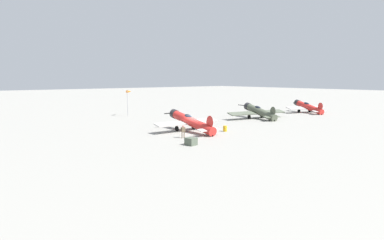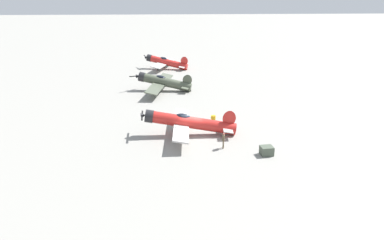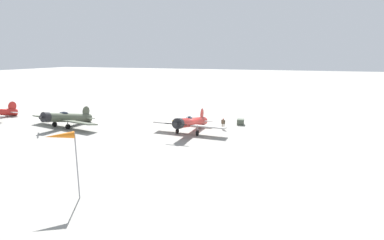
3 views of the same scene
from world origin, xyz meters
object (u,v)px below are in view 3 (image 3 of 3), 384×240
Objects in this scene: equipment_crate at (241,122)px; fuel_drum at (174,123)px; airplane_mid_apron at (66,118)px; airplane_foreground at (191,122)px; ground_crew_mechanic at (223,123)px; windsock_mast at (61,138)px.

fuel_drum is at bearing -156.81° from equipment_crate.
equipment_crate is at bearing 123.65° from airplane_mid_apron.
fuel_drum is (15.84, 6.48, -1.00)m from airplane_mid_apron.
airplane_foreground is 20.17m from airplane_mid_apron.
airplane_mid_apron is at bearing -78.42° from airplane_foreground.
ground_crew_mechanic is (23.94, 6.64, -0.40)m from airplane_mid_apron.
fuel_drum is at bearing 123.28° from airplane_mid_apron.
airplane_mid_apron is 28.03m from equipment_crate.
ground_crew_mechanic is 4.59m from equipment_crate.
ground_crew_mechanic reaches higher than fuel_drum.
equipment_crate is 1.55× the size of fuel_drum.
equipment_crate is 10.90m from fuel_drum.
ground_crew_mechanic is 28.04m from windsock_mast.
ground_crew_mechanic is (4.01, 3.57, -0.49)m from airplane_foreground.
fuel_drum is (-4.09, 3.41, -1.10)m from airplane_foreground.
airplane_mid_apron is at bearing -157.76° from fuel_drum.
fuel_drum is at bearing 105.65° from ground_crew_mechanic.
equipment_crate is (1.92, 4.13, -0.59)m from ground_crew_mechanic.
airplane_foreground is at bearing -39.83° from fuel_drum.
windsock_mast reaches higher than fuel_drum.
windsock_mast is (-7.90, -31.23, 4.60)m from equipment_crate.
ground_crew_mechanic is at bearing 1.12° from fuel_drum.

